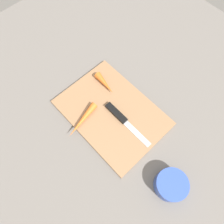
# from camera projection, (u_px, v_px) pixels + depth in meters

# --- Properties ---
(ground_plane) EXTENTS (1.40, 1.40, 0.00)m
(ground_plane) POSITION_uv_depth(u_px,v_px,m) (112.00, 113.00, 0.74)
(ground_plane) COLOR slate
(cutting_board) EXTENTS (0.36, 0.26, 0.01)m
(cutting_board) POSITION_uv_depth(u_px,v_px,m) (112.00, 113.00, 0.73)
(cutting_board) COLOR #99704C
(cutting_board) RESTS_ON ground_plane
(knife) EXTENTS (0.20, 0.02, 0.01)m
(knife) POSITION_uv_depth(u_px,v_px,m) (119.00, 116.00, 0.72)
(knife) COLOR #B7B7BC
(knife) RESTS_ON cutting_board
(carrot_short) EXTENTS (0.10, 0.04, 0.03)m
(carrot_short) POSITION_uv_depth(u_px,v_px,m) (105.00, 84.00, 0.76)
(carrot_short) COLOR orange
(carrot_short) RESTS_ON cutting_board
(carrot_long) EXTENTS (0.05, 0.14, 0.02)m
(carrot_long) POSITION_uv_depth(u_px,v_px,m) (82.00, 120.00, 0.70)
(carrot_long) COLOR orange
(carrot_long) RESTS_ON cutting_board
(small_bowl) EXTENTS (0.09, 0.09, 0.05)m
(small_bowl) POSITION_uv_depth(u_px,v_px,m) (171.00, 185.00, 0.62)
(small_bowl) COLOR #3351B2
(small_bowl) RESTS_ON ground_plane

